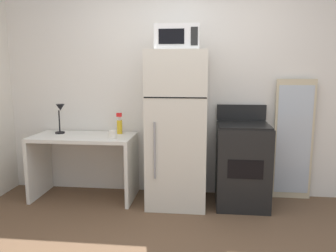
{
  "coord_description": "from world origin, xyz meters",
  "views": [
    {
      "loc": [
        0.27,
        -2.33,
        1.5
      ],
      "look_at": [
        -0.11,
        1.1,
        0.92
      ],
      "focal_mm": 35.75,
      "sensor_mm": 36.0,
      "label": 1
    }
  ],
  "objects_px": {
    "desk": "(84,154)",
    "leaning_mirror": "(293,140)",
    "spray_bottle": "(120,125)",
    "microwave": "(178,38)",
    "refrigerator": "(177,129)",
    "desk_lamp": "(60,114)",
    "oven_range": "(242,164)",
    "coffee_mug": "(113,135)"
  },
  "relations": [
    {
      "from": "spray_bottle",
      "to": "desk_lamp",
      "type": "bearing_deg",
      "value": -173.91
    },
    {
      "from": "spray_bottle",
      "to": "refrigerator",
      "type": "bearing_deg",
      "value": -14.67
    },
    {
      "from": "refrigerator",
      "to": "spray_bottle",
      "type": "bearing_deg",
      "value": 165.33
    },
    {
      "from": "desk_lamp",
      "to": "refrigerator",
      "type": "xyz_separation_m",
      "value": [
        1.4,
        -0.11,
        -0.14
      ]
    },
    {
      "from": "desk_lamp",
      "to": "refrigerator",
      "type": "bearing_deg",
      "value": -4.51
    },
    {
      "from": "spray_bottle",
      "to": "microwave",
      "type": "xyz_separation_m",
      "value": [
        0.7,
        -0.21,
        0.98
      ]
    },
    {
      "from": "leaning_mirror",
      "to": "desk",
      "type": "bearing_deg",
      "value": -174.03
    },
    {
      "from": "desk",
      "to": "desk_lamp",
      "type": "xyz_separation_m",
      "value": [
        -0.3,
        0.08,
        0.47
      ]
    },
    {
      "from": "spray_bottle",
      "to": "coffee_mug",
      "type": "height_order",
      "value": "spray_bottle"
    },
    {
      "from": "desk_lamp",
      "to": "oven_range",
      "type": "distance_m",
      "value": 2.19
    },
    {
      "from": "refrigerator",
      "to": "oven_range",
      "type": "relative_size",
      "value": 1.55
    },
    {
      "from": "refrigerator",
      "to": "microwave",
      "type": "xyz_separation_m",
      "value": [
        0.0,
        -0.02,
        0.98
      ]
    },
    {
      "from": "desk_lamp",
      "to": "refrigerator",
      "type": "distance_m",
      "value": 1.41
    },
    {
      "from": "leaning_mirror",
      "to": "refrigerator",
      "type": "bearing_deg",
      "value": -168.02
    },
    {
      "from": "spray_bottle",
      "to": "desk",
      "type": "bearing_deg",
      "value": -158.2
    },
    {
      "from": "spray_bottle",
      "to": "microwave",
      "type": "relative_size",
      "value": 0.54
    },
    {
      "from": "desk_lamp",
      "to": "leaning_mirror",
      "type": "xyz_separation_m",
      "value": [
        2.72,
        0.17,
        -0.29
      ]
    },
    {
      "from": "microwave",
      "to": "oven_range",
      "type": "xyz_separation_m",
      "value": [
        0.72,
        0.05,
        -1.37
      ]
    },
    {
      "from": "desk_lamp",
      "to": "microwave",
      "type": "bearing_deg",
      "value": -5.37
    },
    {
      "from": "leaning_mirror",
      "to": "microwave",
      "type": "bearing_deg",
      "value": -167.14
    },
    {
      "from": "spray_bottle",
      "to": "microwave",
      "type": "distance_m",
      "value": 1.23
    },
    {
      "from": "desk_lamp",
      "to": "spray_bottle",
      "type": "xyz_separation_m",
      "value": [
        0.69,
        0.07,
        -0.14
      ]
    },
    {
      "from": "coffee_mug",
      "to": "refrigerator",
      "type": "height_order",
      "value": "refrigerator"
    },
    {
      "from": "desk",
      "to": "microwave",
      "type": "distance_m",
      "value": 1.71
    },
    {
      "from": "microwave",
      "to": "oven_range",
      "type": "bearing_deg",
      "value": 3.71
    },
    {
      "from": "refrigerator",
      "to": "microwave",
      "type": "relative_size",
      "value": 3.7
    },
    {
      "from": "desk",
      "to": "refrigerator",
      "type": "distance_m",
      "value": 1.14
    },
    {
      "from": "refrigerator",
      "to": "oven_range",
      "type": "distance_m",
      "value": 0.82
    },
    {
      "from": "desk",
      "to": "microwave",
      "type": "height_order",
      "value": "microwave"
    },
    {
      "from": "desk",
      "to": "coffee_mug",
      "type": "xyz_separation_m",
      "value": [
        0.39,
        -0.15,
        0.27
      ]
    },
    {
      "from": "coffee_mug",
      "to": "desk_lamp",
      "type": "bearing_deg",
      "value": 161.61
    },
    {
      "from": "coffee_mug",
      "to": "leaning_mirror",
      "type": "height_order",
      "value": "leaning_mirror"
    },
    {
      "from": "desk",
      "to": "oven_range",
      "type": "xyz_separation_m",
      "value": [
        1.82,
        -0.0,
        -0.06
      ]
    },
    {
      "from": "coffee_mug",
      "to": "oven_range",
      "type": "bearing_deg",
      "value": 5.88
    },
    {
      "from": "coffee_mug",
      "to": "microwave",
      "type": "relative_size",
      "value": 0.21
    },
    {
      "from": "desk",
      "to": "leaning_mirror",
      "type": "distance_m",
      "value": 2.44
    },
    {
      "from": "desk",
      "to": "refrigerator",
      "type": "height_order",
      "value": "refrigerator"
    },
    {
      "from": "spray_bottle",
      "to": "oven_range",
      "type": "distance_m",
      "value": 1.49
    },
    {
      "from": "desk_lamp",
      "to": "oven_range",
      "type": "xyz_separation_m",
      "value": [
        2.12,
        -0.08,
        -0.52
      ]
    },
    {
      "from": "desk",
      "to": "spray_bottle",
      "type": "xyz_separation_m",
      "value": [
        0.39,
        0.16,
        0.32
      ]
    },
    {
      "from": "desk_lamp",
      "to": "microwave",
      "type": "xyz_separation_m",
      "value": [
        1.4,
        -0.13,
        0.84
      ]
    },
    {
      "from": "spray_bottle",
      "to": "oven_range",
      "type": "bearing_deg",
      "value": -6.35
    }
  ]
}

